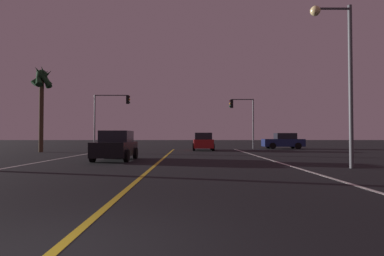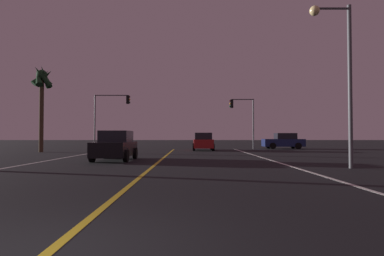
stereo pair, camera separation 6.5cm
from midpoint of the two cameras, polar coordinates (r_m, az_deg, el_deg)
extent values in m
cube|color=silver|center=(15.84, 16.96, -6.45)|extent=(0.16, 35.10, 0.01)
cube|color=silver|center=(17.14, -28.42, -5.95)|extent=(0.16, 35.10, 0.01)
cube|color=gold|center=(15.23, -6.68, -6.71)|extent=(0.16, 35.10, 0.01)
cylinder|color=black|center=(17.05, -11.79, -4.99)|extent=(0.22, 0.68, 0.68)
cylinder|color=black|center=(17.49, -17.60, -4.86)|extent=(0.22, 0.68, 0.68)
cylinder|color=black|center=(19.69, -10.22, -4.51)|extent=(0.22, 0.68, 0.68)
cylinder|color=black|center=(20.08, -15.30, -4.42)|extent=(0.22, 0.68, 0.68)
cube|color=black|center=(18.54, -13.68, -3.70)|extent=(1.80, 4.30, 0.80)
cube|color=black|center=(18.77, -13.49, -1.47)|extent=(1.60, 2.10, 0.64)
cube|color=red|center=(20.47, -10.68, -3.21)|extent=(0.24, 0.08, 0.16)
cube|color=red|center=(20.72, -13.95, -3.17)|extent=(0.24, 0.08, 0.16)
cylinder|color=black|center=(31.84, 0.35, -3.34)|extent=(0.22, 0.68, 0.68)
cylinder|color=black|center=(31.91, 3.59, -3.34)|extent=(0.22, 0.68, 0.68)
cylinder|color=black|center=(29.14, 0.41, -3.52)|extent=(0.22, 0.68, 0.68)
cylinder|color=black|center=(29.22, 3.95, -3.51)|extent=(0.22, 0.68, 0.68)
cube|color=maroon|center=(30.51, 2.07, -2.83)|extent=(1.80, 4.30, 0.80)
cube|color=black|center=(30.25, 2.09, -1.47)|extent=(1.60, 2.10, 0.64)
cube|color=red|center=(28.39, 1.04, -2.73)|extent=(0.24, 0.08, 0.16)
cube|color=red|center=(28.44, 3.46, -2.73)|extent=(0.24, 0.08, 0.16)
cylinder|color=black|center=(34.11, 14.53, -3.17)|extent=(0.68, 0.22, 0.68)
cylinder|color=black|center=(35.85, 13.79, -3.09)|extent=(0.68, 0.22, 0.68)
cylinder|color=black|center=(34.90, 18.83, -3.10)|extent=(0.68, 0.22, 0.68)
cylinder|color=black|center=(36.60, 17.90, -3.03)|extent=(0.68, 0.22, 0.68)
cube|color=navy|center=(35.33, 16.27, -2.58)|extent=(4.30, 1.80, 0.80)
cube|color=black|center=(35.40, 16.65, -1.41)|extent=(2.10, 1.60, 0.64)
cube|color=red|center=(35.42, 19.81, -2.39)|extent=(0.08, 0.24, 0.16)
cube|color=red|center=(36.55, 19.16, -2.36)|extent=(0.08, 0.24, 0.16)
cylinder|color=#4C4C51|center=(33.82, 11.15, 0.72)|extent=(0.14, 0.14, 5.32)
cylinder|color=#4C4C51|center=(33.81, 9.22, 5.15)|extent=(2.28, 0.10, 0.10)
cube|color=black|center=(33.59, 7.30, 4.41)|extent=(0.28, 0.36, 0.90)
sphere|color=#3A0605|center=(33.60, 7.03, 4.92)|extent=(0.20, 0.20, 0.20)
sphere|color=orange|center=(33.57, 7.03, 4.41)|extent=(0.20, 0.20, 0.20)
sphere|color=#063816|center=(33.54, 7.03, 3.90)|extent=(0.20, 0.20, 0.20)
cylinder|color=#4C4C51|center=(34.65, -17.20, 1.06)|extent=(0.14, 0.14, 5.74)
cylinder|color=#4C4C51|center=(34.42, -14.38, 5.78)|extent=(3.48, 0.10, 0.10)
cube|color=black|center=(33.99, -11.53, 5.09)|extent=(0.28, 0.36, 0.90)
sphere|color=#3A0605|center=(33.99, -11.27, 5.59)|extent=(0.20, 0.20, 0.20)
sphere|color=orange|center=(33.96, -11.27, 5.09)|extent=(0.20, 0.20, 0.20)
sphere|color=#063816|center=(33.92, -11.27, 4.59)|extent=(0.20, 0.20, 0.20)
cylinder|color=#4C4C51|center=(15.40, 26.91, 6.79)|extent=(0.18, 0.18, 7.14)
cylinder|color=#4C4C51|center=(15.93, 24.19, 19.21)|extent=(1.52, 0.10, 0.10)
sphere|color=#F9D88C|center=(15.61, 21.51, 19.23)|extent=(0.44, 0.44, 0.44)
cylinder|color=#473826|center=(29.92, -25.64, 2.16)|extent=(0.36, 0.36, 6.41)
sphere|color=#19381E|center=(30.33, -25.57, 8.69)|extent=(0.90, 0.90, 0.90)
cone|color=#19381E|center=(30.16, -25.07, 8.45)|extent=(0.66, 1.81, 1.92)
cone|color=#19381E|center=(30.52, -25.19, 8.34)|extent=(1.86, 1.08, 1.50)
cone|color=#19381E|center=(30.59, -25.71, 8.32)|extent=(1.60, 1.44, 1.65)
cone|color=#19381E|center=(30.25, -26.14, 8.43)|extent=(1.47, 1.77, 1.98)
cone|color=#19381E|center=(30.01, -25.51, 8.51)|extent=(1.68, 1.33, 1.86)
camera|label=1|loc=(0.03, -90.30, 0.01)|focal=29.33mm
camera|label=2|loc=(0.03, 89.70, -0.01)|focal=29.33mm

